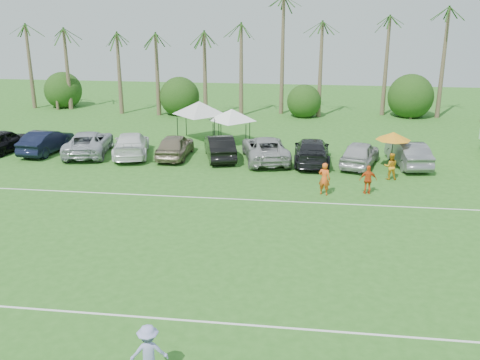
# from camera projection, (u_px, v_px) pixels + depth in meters

# --- Properties ---
(ground) EXTENTS (120.00, 120.00, 0.00)m
(ground) POSITION_uv_depth(u_px,v_px,m) (83.00, 350.00, 16.43)
(ground) COLOR #2D691F
(ground) RESTS_ON ground
(field_lines) EXTENTS (80.00, 12.10, 0.01)m
(field_lines) POSITION_uv_depth(u_px,v_px,m) (156.00, 242.00, 23.97)
(field_lines) COLOR white
(field_lines) RESTS_ON ground
(palm_tree_0) EXTENTS (2.40, 2.40, 8.90)m
(palm_tree_0) POSITION_uv_depth(u_px,v_px,m) (21.00, 34.00, 52.70)
(palm_tree_0) COLOR brown
(palm_tree_0) RESTS_ON ground
(palm_tree_1) EXTENTS (2.40, 2.40, 9.90)m
(palm_tree_1) POSITION_uv_depth(u_px,v_px,m) (68.00, 25.00, 51.80)
(palm_tree_1) COLOR brown
(palm_tree_1) RESTS_ON ground
(palm_tree_2) EXTENTS (2.40, 2.40, 10.90)m
(palm_tree_2) POSITION_uv_depth(u_px,v_px,m) (117.00, 16.00, 50.90)
(palm_tree_2) COLOR brown
(palm_tree_2) RESTS_ON ground
(palm_tree_3) EXTENTS (2.40, 2.40, 11.90)m
(palm_tree_3) POSITION_uv_depth(u_px,v_px,m) (158.00, 6.00, 50.14)
(palm_tree_3) COLOR brown
(palm_tree_3) RESTS_ON ground
(palm_tree_4) EXTENTS (2.40, 2.40, 8.90)m
(palm_tree_4) POSITION_uv_depth(u_px,v_px,m) (200.00, 35.00, 50.44)
(palm_tree_4) COLOR brown
(palm_tree_4) RESTS_ON ground
(palm_tree_5) EXTENTS (2.40, 2.40, 9.90)m
(palm_tree_5) POSITION_uv_depth(u_px,v_px,m) (242.00, 26.00, 49.66)
(palm_tree_5) COLOR brown
(palm_tree_5) RESTS_ON ground
(palm_tree_6) EXTENTS (2.40, 2.40, 10.90)m
(palm_tree_6) POSITION_uv_depth(u_px,v_px,m) (285.00, 16.00, 48.89)
(palm_tree_6) COLOR brown
(palm_tree_6) RESTS_ON ground
(palm_tree_7) EXTENTS (2.40, 2.40, 11.90)m
(palm_tree_7) POSITION_uv_depth(u_px,v_px,m) (330.00, 6.00, 48.13)
(palm_tree_7) COLOR brown
(palm_tree_7) RESTS_ON ground
(palm_tree_8) EXTENTS (2.40, 2.40, 8.90)m
(palm_tree_8) POSITION_uv_depth(u_px,v_px,m) (384.00, 36.00, 48.30)
(palm_tree_8) COLOR brown
(palm_tree_8) RESTS_ON ground
(palm_tree_9) EXTENTS (2.40, 2.40, 9.90)m
(palm_tree_9) POSITION_uv_depth(u_px,v_px,m) (443.00, 27.00, 47.40)
(palm_tree_9) COLOR brown
(palm_tree_9) RESTS_ON ground
(bush_tree_0) EXTENTS (4.00, 4.00, 4.00)m
(bush_tree_0) POSITION_uv_depth(u_px,v_px,m) (61.00, 91.00, 55.02)
(bush_tree_0) COLOR brown
(bush_tree_0) RESTS_ON ground
(bush_tree_1) EXTENTS (4.00, 4.00, 4.00)m
(bush_tree_1) POSITION_uv_depth(u_px,v_px,m) (184.00, 93.00, 53.39)
(bush_tree_1) COLOR brown
(bush_tree_1) RESTS_ON ground
(bush_tree_2) EXTENTS (4.00, 4.00, 4.00)m
(bush_tree_2) POSITION_uv_depth(u_px,v_px,m) (304.00, 96.00, 51.88)
(bush_tree_2) COLOR brown
(bush_tree_2) RESTS_ON ground
(bush_tree_3) EXTENTS (4.00, 4.00, 4.00)m
(bush_tree_3) POSITION_uv_depth(u_px,v_px,m) (410.00, 98.00, 50.63)
(bush_tree_3) COLOR brown
(bush_tree_3) RESTS_ON ground
(sideline_player_a) EXTENTS (0.79, 0.65, 1.86)m
(sideline_player_a) POSITION_uv_depth(u_px,v_px,m) (324.00, 179.00, 29.72)
(sideline_player_a) COLOR #F45B1B
(sideline_player_a) RESTS_ON ground
(sideline_player_b) EXTENTS (0.81, 0.63, 1.65)m
(sideline_player_b) POSITION_uv_depth(u_px,v_px,m) (391.00, 166.00, 32.40)
(sideline_player_b) COLOR orange
(sideline_player_b) RESTS_ON ground
(sideline_player_c) EXTENTS (1.00, 0.48, 1.65)m
(sideline_player_c) POSITION_uv_depth(u_px,v_px,m) (368.00, 180.00, 29.90)
(sideline_player_c) COLOR #E25119
(sideline_player_c) RESTS_ON ground
(canopy_tent_left) EXTENTS (4.42, 4.42, 3.58)m
(canopy_tent_left) POSITION_uv_depth(u_px,v_px,m) (199.00, 101.00, 41.34)
(canopy_tent_left) COLOR black
(canopy_tent_left) RESTS_ON ground
(canopy_tent_right) EXTENTS (3.84, 3.84, 3.12)m
(canopy_tent_right) POSITION_uv_depth(u_px,v_px,m) (232.00, 109.00, 40.42)
(canopy_tent_right) COLOR black
(canopy_tent_right) RESTS_ON ground
(market_umbrella) EXTENTS (2.22, 2.22, 2.48)m
(market_umbrella) POSITION_uv_depth(u_px,v_px,m) (393.00, 136.00, 33.94)
(market_umbrella) COLOR black
(market_umbrella) RESTS_ON ground
(frisbee_player) EXTENTS (1.20, 0.88, 1.66)m
(frisbee_player) POSITION_uv_depth(u_px,v_px,m) (149.00, 352.00, 14.98)
(frisbee_player) COLOR #999BDA
(frisbee_player) RESTS_ON ground
(parked_car_0) EXTENTS (2.97, 5.18, 1.66)m
(parked_car_0) POSITION_uv_depth(u_px,v_px,m) (4.00, 141.00, 38.55)
(parked_car_0) COLOR black
(parked_car_0) RESTS_ON ground
(parked_car_1) EXTENTS (2.19, 5.17, 1.66)m
(parked_car_1) POSITION_uv_depth(u_px,v_px,m) (46.00, 141.00, 38.35)
(parked_car_1) COLOR black
(parked_car_1) RESTS_ON ground
(parked_car_2) EXTENTS (3.84, 6.39, 1.66)m
(parked_car_2) POSITION_uv_depth(u_px,v_px,m) (89.00, 143.00, 38.00)
(parked_car_2) COLOR #ACAFB7
(parked_car_2) RESTS_ON ground
(parked_car_3) EXTENTS (3.67, 6.12, 1.66)m
(parked_car_3) POSITION_uv_depth(u_px,v_px,m) (131.00, 144.00, 37.55)
(parked_car_3) COLOR white
(parked_car_3) RESTS_ON ground
(parked_car_4) EXTENTS (2.00, 4.89, 1.66)m
(parked_car_4) POSITION_uv_depth(u_px,v_px,m) (175.00, 146.00, 37.17)
(parked_car_4) COLOR #7E715A
(parked_car_4) RESTS_ON ground
(parked_car_5) EXTENTS (3.10, 5.33, 1.66)m
(parked_car_5) POSITION_uv_depth(u_px,v_px,m) (220.00, 147.00, 36.86)
(parked_car_5) COLOR black
(parked_car_5) RESTS_ON ground
(parked_car_6) EXTENTS (4.04, 6.44, 1.66)m
(parked_car_6) POSITION_uv_depth(u_px,v_px,m) (265.00, 149.00, 36.40)
(parked_car_6) COLOR #A1A1A1
(parked_car_6) RESTS_ON ground
(parked_car_7) EXTENTS (2.40, 5.75, 1.66)m
(parked_car_7) POSITION_uv_depth(u_px,v_px,m) (312.00, 151.00, 35.86)
(parked_car_7) COLOR black
(parked_car_7) RESTS_ON ground
(parked_car_8) EXTENTS (3.23, 5.22, 1.66)m
(parked_car_8) POSITION_uv_depth(u_px,v_px,m) (360.00, 153.00, 35.21)
(parked_car_8) COLOR #B7B7B9
(parked_car_8) RESTS_ON ground
(parked_car_9) EXTENTS (2.53, 5.25, 1.66)m
(parked_car_9) POSITION_uv_depth(u_px,v_px,m) (408.00, 154.00, 35.19)
(parked_car_9) COLOR slate
(parked_car_9) RESTS_ON ground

